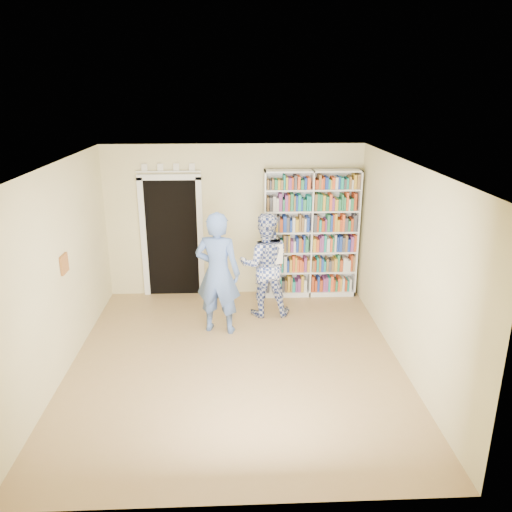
# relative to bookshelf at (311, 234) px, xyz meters

# --- Properties ---
(floor) EXTENTS (5.00, 5.00, 0.00)m
(floor) POSITION_rel_bookshelf_xyz_m (-1.35, -2.34, -1.15)
(floor) COLOR #A27E4E
(floor) RESTS_ON ground
(ceiling) EXTENTS (5.00, 5.00, 0.00)m
(ceiling) POSITION_rel_bookshelf_xyz_m (-1.35, -2.34, 1.55)
(ceiling) COLOR white
(ceiling) RESTS_ON wall_back
(wall_back) EXTENTS (4.50, 0.00, 4.50)m
(wall_back) POSITION_rel_bookshelf_xyz_m (-1.35, 0.16, 0.20)
(wall_back) COLOR beige
(wall_back) RESTS_ON floor
(wall_left) EXTENTS (0.00, 5.00, 5.00)m
(wall_left) POSITION_rel_bookshelf_xyz_m (-3.60, -2.34, 0.20)
(wall_left) COLOR beige
(wall_left) RESTS_ON floor
(wall_right) EXTENTS (0.00, 5.00, 5.00)m
(wall_right) POSITION_rel_bookshelf_xyz_m (0.90, -2.34, 0.20)
(wall_right) COLOR beige
(wall_right) RESTS_ON floor
(bookshelf) EXTENTS (1.66, 0.31, 2.28)m
(bookshelf) POSITION_rel_bookshelf_xyz_m (0.00, 0.00, 0.00)
(bookshelf) COLOR white
(bookshelf) RESTS_ON floor
(doorway) EXTENTS (1.10, 0.08, 2.43)m
(doorway) POSITION_rel_bookshelf_xyz_m (-2.45, 0.13, 0.03)
(doorway) COLOR black
(doorway) RESTS_ON floor
(wall_art) EXTENTS (0.03, 0.25, 0.25)m
(wall_art) POSITION_rel_bookshelf_xyz_m (-3.58, -2.14, 0.25)
(wall_art) COLOR brown
(wall_art) RESTS_ON wall_left
(man_blue) EXTENTS (0.78, 0.61, 1.89)m
(man_blue) POSITION_rel_bookshelf_xyz_m (-1.60, -1.38, -0.20)
(man_blue) COLOR #4F6DB0
(man_blue) RESTS_ON floor
(man_plaid) EXTENTS (0.85, 0.66, 1.73)m
(man_plaid) POSITION_rel_bookshelf_xyz_m (-0.86, -0.79, -0.29)
(man_plaid) COLOR navy
(man_plaid) RESTS_ON floor
(paper_sheet) EXTENTS (0.22, 0.10, 0.32)m
(paper_sheet) POSITION_rel_bookshelf_xyz_m (-0.69, -0.98, -0.05)
(paper_sheet) COLOR white
(paper_sheet) RESTS_ON man_plaid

